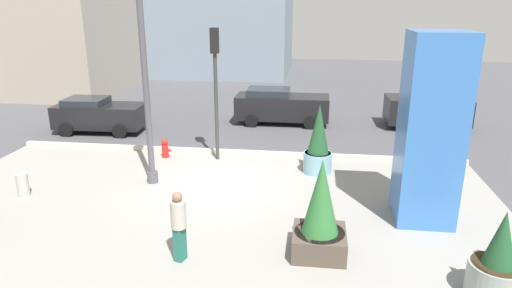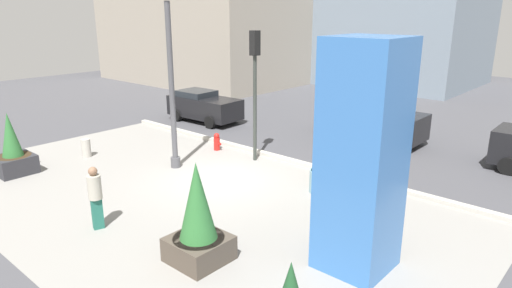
{
  "view_description": "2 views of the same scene",
  "coord_description": "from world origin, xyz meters",
  "px_view_note": "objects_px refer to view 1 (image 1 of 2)",
  "views": [
    {
      "loc": [
        3.11,
        -13.82,
        5.97
      ],
      "look_at": [
        1.29,
        0.03,
        1.46
      ],
      "focal_mm": 31.59,
      "sensor_mm": 36.0,
      "label": 1
    },
    {
      "loc": [
        10.62,
        -10.16,
        5.72
      ],
      "look_at": [
        1.91,
        -0.28,
        1.77
      ],
      "focal_mm": 31.47,
      "sensor_mm": 36.0,
      "label": 2
    }
  ],
  "objects_px": {
    "car_far_lane": "(99,115)",
    "car_intersection": "(281,106)",
    "potted_plant_near_left": "(320,216)",
    "art_pillar_blue": "(431,131)",
    "pedestrian_by_curb": "(179,223)",
    "concrete_bollard": "(23,185)",
    "lamp_post": "(146,93)",
    "car_curb_east": "(428,109)",
    "traffic_light_corner": "(215,74)",
    "potted_plant_by_pillar": "(497,267)",
    "potted_plant_mid_plaza": "(318,144)",
    "fire_hydrant": "(165,149)"
  },
  "relations": [
    {
      "from": "potted_plant_mid_plaza",
      "to": "potted_plant_near_left",
      "type": "relative_size",
      "value": 1.02
    },
    {
      "from": "car_curb_east",
      "to": "car_intersection",
      "type": "xyz_separation_m",
      "value": [
        -7.1,
        -0.09,
        -0.04
      ]
    },
    {
      "from": "concrete_bollard",
      "to": "pedestrian_by_curb",
      "type": "distance_m",
      "value": 6.73
    },
    {
      "from": "lamp_post",
      "to": "traffic_light_corner",
      "type": "relative_size",
      "value": 1.27
    },
    {
      "from": "car_intersection",
      "to": "concrete_bollard",
      "type": "bearing_deg",
      "value": -126.83
    },
    {
      "from": "lamp_post",
      "to": "car_curb_east",
      "type": "xyz_separation_m",
      "value": [
        10.82,
        8.39,
        -2.14
      ]
    },
    {
      "from": "lamp_post",
      "to": "concrete_bollard",
      "type": "relative_size",
      "value": 8.45
    },
    {
      "from": "lamp_post",
      "to": "potted_plant_near_left",
      "type": "bearing_deg",
      "value": -34.19
    },
    {
      "from": "potted_plant_by_pillar",
      "to": "car_far_lane",
      "type": "xyz_separation_m",
      "value": [
        -13.82,
        10.68,
        0.11
      ]
    },
    {
      "from": "concrete_bollard",
      "to": "pedestrian_by_curb",
      "type": "bearing_deg",
      "value": -26.14
    },
    {
      "from": "traffic_light_corner",
      "to": "pedestrian_by_curb",
      "type": "bearing_deg",
      "value": -84.95
    },
    {
      "from": "potted_plant_near_left",
      "to": "car_curb_east",
      "type": "xyz_separation_m",
      "value": [
        5.21,
        12.2,
        -0.08
      ]
    },
    {
      "from": "potted_plant_by_pillar",
      "to": "fire_hydrant",
      "type": "bearing_deg",
      "value": 141.77
    },
    {
      "from": "lamp_post",
      "to": "pedestrian_by_curb",
      "type": "height_order",
      "value": "lamp_post"
    },
    {
      "from": "lamp_post",
      "to": "car_intersection",
      "type": "distance_m",
      "value": 9.35
    },
    {
      "from": "car_curb_east",
      "to": "potted_plant_by_pillar",
      "type": "bearing_deg",
      "value": -96.78
    },
    {
      "from": "potted_plant_mid_plaza",
      "to": "potted_plant_near_left",
      "type": "height_order",
      "value": "potted_plant_mid_plaza"
    },
    {
      "from": "lamp_post",
      "to": "concrete_bollard",
      "type": "height_order",
      "value": "lamp_post"
    },
    {
      "from": "concrete_bollard",
      "to": "car_intersection",
      "type": "xyz_separation_m",
      "value": [
        7.4,
        9.88,
        0.52
      ]
    },
    {
      "from": "pedestrian_by_curb",
      "to": "car_intersection",
      "type": "bearing_deg",
      "value": 83.84
    },
    {
      "from": "potted_plant_near_left",
      "to": "car_curb_east",
      "type": "bearing_deg",
      "value": 66.87
    },
    {
      "from": "art_pillar_blue",
      "to": "potted_plant_mid_plaza",
      "type": "xyz_separation_m",
      "value": [
        -2.92,
        3.24,
        -1.53
      ]
    },
    {
      "from": "car_far_lane",
      "to": "car_intersection",
      "type": "bearing_deg",
      "value": 17.75
    },
    {
      "from": "potted_plant_near_left",
      "to": "art_pillar_blue",
      "type": "bearing_deg",
      "value": 38.08
    },
    {
      "from": "potted_plant_near_left",
      "to": "traffic_light_corner",
      "type": "xyz_separation_m",
      "value": [
        -3.91,
        6.42,
        2.31
      ]
    },
    {
      "from": "potted_plant_by_pillar",
      "to": "concrete_bollard",
      "type": "bearing_deg",
      "value": 165.01
    },
    {
      "from": "potted_plant_by_pillar",
      "to": "lamp_post",
      "type": "bearing_deg",
      "value": 151.33
    },
    {
      "from": "pedestrian_by_curb",
      "to": "concrete_bollard",
      "type": "bearing_deg",
      "value": 153.86
    },
    {
      "from": "car_intersection",
      "to": "pedestrian_by_curb",
      "type": "relative_size",
      "value": 2.59
    },
    {
      "from": "lamp_post",
      "to": "traffic_light_corner",
      "type": "distance_m",
      "value": 3.12
    },
    {
      "from": "concrete_bollard",
      "to": "traffic_light_corner",
      "type": "bearing_deg",
      "value": 37.93
    },
    {
      "from": "potted_plant_mid_plaza",
      "to": "car_curb_east",
      "type": "xyz_separation_m",
      "value": [
        5.26,
        6.7,
        -0.14
      ]
    },
    {
      "from": "potted_plant_near_left",
      "to": "fire_hydrant",
      "type": "distance_m",
      "value": 8.74
    },
    {
      "from": "lamp_post",
      "to": "pedestrian_by_curb",
      "type": "bearing_deg",
      "value": -62.83
    },
    {
      "from": "art_pillar_blue",
      "to": "car_far_lane",
      "type": "xyz_separation_m",
      "value": [
        -13.08,
        7.19,
        -1.77
      ]
    },
    {
      "from": "concrete_bollard",
      "to": "car_far_lane",
      "type": "height_order",
      "value": "car_far_lane"
    },
    {
      "from": "lamp_post",
      "to": "car_intersection",
      "type": "relative_size",
      "value": 1.38
    },
    {
      "from": "potted_plant_mid_plaza",
      "to": "car_curb_east",
      "type": "relative_size",
      "value": 0.65
    },
    {
      "from": "potted_plant_near_left",
      "to": "fire_hydrant",
      "type": "relative_size",
      "value": 3.29
    },
    {
      "from": "fire_hydrant",
      "to": "traffic_light_corner",
      "type": "distance_m",
      "value": 3.62
    },
    {
      "from": "fire_hydrant",
      "to": "car_curb_east",
      "type": "height_order",
      "value": "car_curb_east"
    },
    {
      "from": "concrete_bollard",
      "to": "lamp_post",
      "type": "bearing_deg",
      "value": 23.29
    },
    {
      "from": "traffic_light_corner",
      "to": "car_far_lane",
      "type": "distance_m",
      "value": 7.42
    },
    {
      "from": "art_pillar_blue",
      "to": "fire_hydrant",
      "type": "bearing_deg",
      "value": 155.29
    },
    {
      "from": "potted_plant_near_left",
      "to": "traffic_light_corner",
      "type": "distance_m",
      "value": 7.86
    },
    {
      "from": "potted_plant_near_left",
      "to": "pedestrian_by_curb",
      "type": "height_order",
      "value": "potted_plant_near_left"
    },
    {
      "from": "potted_plant_by_pillar",
      "to": "car_curb_east",
      "type": "xyz_separation_m",
      "value": [
        1.6,
        13.43,
        0.22
      ]
    },
    {
      "from": "car_intersection",
      "to": "potted_plant_near_left",
      "type": "bearing_deg",
      "value": -81.1
    },
    {
      "from": "concrete_bollard",
      "to": "art_pillar_blue",
      "type": "bearing_deg",
      "value": 0.14
    },
    {
      "from": "pedestrian_by_curb",
      "to": "potted_plant_by_pillar",
      "type": "bearing_deg",
      "value": -4.19
    }
  ]
}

